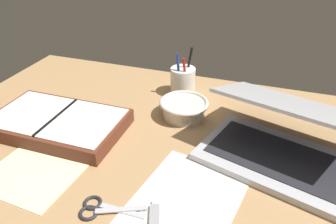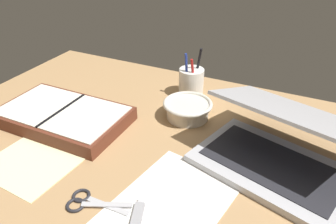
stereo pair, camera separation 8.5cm
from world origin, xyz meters
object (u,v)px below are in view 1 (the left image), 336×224
at_px(bowl, 184,108).
at_px(scissors, 98,208).
at_px(laptop, 282,140).
at_px(pen_cup, 183,81).
at_px(planner, 58,123).

bearing_deg(bowl, scissors, -98.59).
relative_size(laptop, scissors, 3.05).
bearing_deg(pen_cup, planner, -129.78).
xyz_separation_m(pen_cup, planner, (-0.26, -0.31, -0.02)).
relative_size(bowl, planner, 0.40).
bearing_deg(planner, scissors, -41.96).
height_order(laptop, planner, laptop).
xyz_separation_m(laptop, planner, (-0.58, -0.07, -0.03)).
xyz_separation_m(planner, scissors, (0.25, -0.22, -0.02)).
relative_size(planner, scissors, 2.65).
xyz_separation_m(bowl, pen_cup, (-0.04, 0.14, 0.02)).
bearing_deg(laptop, scissors, -122.56).
relative_size(pen_cup, scissors, 1.17).
bearing_deg(planner, bowl, 29.91).
xyz_separation_m(pen_cup, scissors, (-0.02, -0.53, -0.04)).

